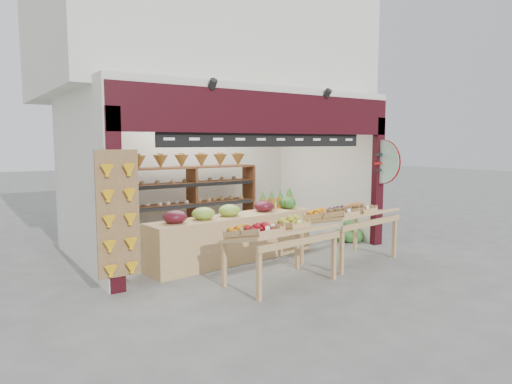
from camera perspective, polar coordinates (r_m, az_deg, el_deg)
The scene contains 11 objects.
ground at distance 9.07m, azimuth -2.06°, elevation -7.48°, with size 60.00×60.00×0.00m, color #61615D.
shop_structure at distance 10.36m, azimuth -7.11°, elevation 16.04°, with size 6.36×5.12×5.40m.
banana_board at distance 6.66m, azimuth -16.77°, elevation -2.96°, with size 0.60×0.15×1.80m.
gift_sign at distance 9.76m, azimuth 15.44°, elevation 3.67°, with size 0.04×0.93×0.92m.
back_shelving at distance 10.17m, azimuth -8.01°, elevation 0.80°, with size 3.06×0.50×1.88m.
refrigerator at distance 9.38m, azimuth -19.19°, elevation -1.76°, with size 0.70×0.70×1.80m, color #ACAFB3.
cardboard_stack at distance 8.90m, azimuth -11.90°, elevation -6.35°, with size 0.98×0.71×0.63m.
mid_counter at distance 8.32m, azimuth -2.86°, elevation -5.50°, with size 3.38×1.00×1.05m.
display_table_left at distance 6.91m, azimuth 2.04°, elevation -5.03°, with size 1.73×1.07×1.05m.
display_table_right at distance 8.35m, azimuth 11.20°, elevation -2.76°, with size 1.88×1.23×1.10m.
watermelon_pile at distance 10.15m, azimuth 11.52°, elevation -5.18°, with size 0.63×0.63×0.49m.
Camera 1 is at (-4.69, -7.46, 2.15)m, focal length 32.00 mm.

